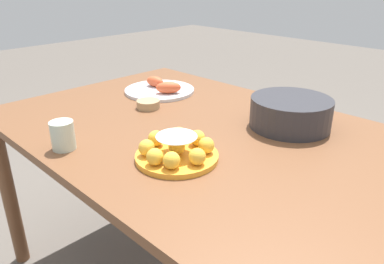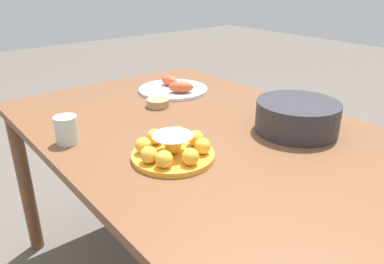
% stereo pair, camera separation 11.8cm
% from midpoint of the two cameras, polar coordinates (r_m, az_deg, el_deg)
% --- Properties ---
extents(dining_table, '(1.56, 1.00, 0.74)m').
position_cam_midpoint_polar(dining_table, '(1.32, 4.97, -3.13)').
color(dining_table, brown).
rests_on(dining_table, ground_plane).
extents(cake_plate, '(0.24, 0.24, 0.08)m').
position_cam_midpoint_polar(cake_plate, '(1.09, 0.14, -2.69)').
color(cake_plate, gold).
rests_on(cake_plate, dining_table).
extents(serving_bowl, '(0.28, 0.28, 0.10)m').
position_cam_midpoint_polar(serving_bowl, '(1.33, 18.21, 2.33)').
color(serving_bowl, '#2D2D33').
rests_on(serving_bowl, dining_table).
extents(sauce_bowl, '(0.09, 0.09, 0.03)m').
position_cam_midpoint_polar(sauce_bowl, '(1.51, -3.00, 4.47)').
color(sauce_bowl, tan).
rests_on(sauce_bowl, dining_table).
extents(seafood_platter, '(0.31, 0.31, 0.07)m').
position_cam_midpoint_polar(seafood_platter, '(1.71, -0.80, 6.66)').
color(seafood_platter, silver).
rests_on(seafood_platter, dining_table).
extents(cup_near, '(0.07, 0.07, 0.09)m').
position_cam_midpoint_polar(cup_near, '(1.22, -16.01, 0.26)').
color(cup_near, beige).
rests_on(cup_near, dining_table).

